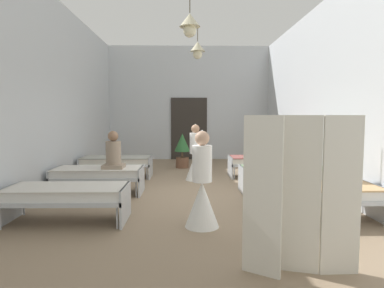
# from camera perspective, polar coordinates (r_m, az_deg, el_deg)

# --- Properties ---
(ground_plane) EXTENTS (6.77, 12.04, 0.10)m
(ground_plane) POSITION_cam_1_polar(r_m,az_deg,el_deg) (7.28, -0.03, -8.94)
(ground_plane) COLOR #8C755B
(room_shell) EXTENTS (6.57, 11.64, 4.38)m
(room_shell) POSITION_cam_1_polar(r_m,az_deg,el_deg) (8.40, -0.20, 8.33)
(room_shell) COLOR silver
(room_shell) RESTS_ON ground
(bed_left_row_0) EXTENTS (1.90, 0.84, 0.57)m
(bed_left_row_0) POSITION_cam_1_polar(r_m,az_deg,el_deg) (5.64, -20.98, -8.25)
(bed_left_row_0) COLOR #B7BCC1
(bed_left_row_0) RESTS_ON ground
(bed_right_row_0) EXTENTS (1.90, 0.84, 0.57)m
(bed_right_row_0) POSITION_cam_1_polar(r_m,az_deg,el_deg) (5.74, 21.34, -8.04)
(bed_right_row_0) COLOR #B7BCC1
(bed_right_row_0) RESTS_ON ground
(bed_left_row_1) EXTENTS (1.90, 0.84, 0.57)m
(bed_left_row_1) POSITION_cam_1_polar(r_m,az_deg,el_deg) (7.42, -16.00, -5.01)
(bed_left_row_1) COLOR #B7BCC1
(bed_left_row_1) RESTS_ON ground
(bed_right_row_1) EXTENTS (1.90, 0.84, 0.57)m
(bed_right_row_1) POSITION_cam_1_polar(r_m,az_deg,el_deg) (7.50, 15.77, -4.91)
(bed_right_row_1) COLOR #B7BCC1
(bed_right_row_1) RESTS_ON ground
(bed_left_row_2) EXTENTS (1.90, 0.84, 0.57)m
(bed_left_row_2) POSITION_cam_1_polar(r_m,az_deg,el_deg) (9.25, -12.99, -3.01)
(bed_left_row_2) COLOR #B7BCC1
(bed_left_row_2) RESTS_ON ground
(bed_right_row_2) EXTENTS (1.90, 0.84, 0.57)m
(bed_right_row_2) POSITION_cam_1_polar(r_m,az_deg,el_deg) (9.31, 12.37, -2.95)
(bed_right_row_2) COLOR #B7BCC1
(bed_right_row_2) RESTS_ON ground
(nurse_near_aisle) EXTENTS (0.52, 0.52, 1.49)m
(nurse_near_aisle) POSITION_cam_1_polar(r_m,az_deg,el_deg) (5.02, 1.76, -8.48)
(nurse_near_aisle) COLOR white
(nurse_near_aisle) RESTS_ON ground
(nurse_mid_aisle) EXTENTS (0.52, 0.52, 1.49)m
(nurse_mid_aisle) POSITION_cam_1_polar(r_m,az_deg,el_deg) (8.64, 0.59, -2.84)
(nurse_mid_aisle) COLOR white
(nurse_mid_aisle) RESTS_ON ground
(patient_seated_primary) EXTENTS (0.44, 0.44, 0.80)m
(patient_seated_primary) POSITION_cam_1_polar(r_m,az_deg,el_deg) (7.21, -13.54, -1.79)
(patient_seated_primary) COLOR gray
(patient_seated_primary) RESTS_ON bed_left_row_1
(potted_plant) EXTENTS (0.51, 0.51, 1.13)m
(potted_plant) POSITION_cam_1_polar(r_m,az_deg,el_deg) (10.68, -1.71, -0.73)
(potted_plant) COLOR brown
(potted_plant) RESTS_ON ground
(privacy_screen) EXTENTS (1.24, 0.26, 1.70)m
(privacy_screen) POSITION_cam_1_polar(r_m,az_deg,el_deg) (3.68, 18.52, -8.57)
(privacy_screen) COLOR silver
(privacy_screen) RESTS_ON ground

